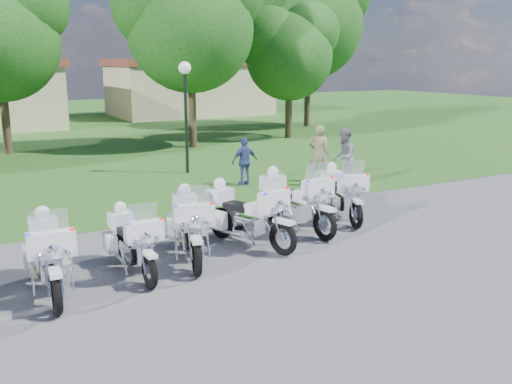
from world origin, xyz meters
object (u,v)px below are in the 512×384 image
motorcycle_6 (341,192)px  motorcycle_4 (245,213)px  motorcycle_1 (49,253)px  bystander_b (343,158)px  bystander_c (245,162)px  bystander_a (319,154)px  motorcycle_2 (132,240)px  motorcycle_3 (189,224)px  motorcycle_5 (294,200)px  lamp_post (185,89)px

motorcycle_6 → motorcycle_4: bearing=29.4°
motorcycle_1 → bystander_b: bearing=-151.5°
motorcycle_4 → bystander_c: bearing=-137.1°
bystander_a → bystander_b: (0.25, -1.03, -0.00)m
motorcycle_2 → bystander_a: 9.53m
motorcycle_1 → bystander_c: bearing=-135.0°
motorcycle_4 → bystander_c: (2.87, 5.49, 0.06)m
motorcycle_1 → bystander_c: size_ratio=1.61×
motorcycle_4 → bystander_b: (5.54, 3.77, 0.23)m
motorcycle_3 → motorcycle_5: size_ratio=0.95×
bystander_a → motorcycle_2: bearing=67.2°
motorcycle_5 → bystander_c: motorcycle_5 is taller
motorcycle_5 → motorcycle_6: 1.65m
motorcycle_1 → motorcycle_4: motorcycle_4 is taller
motorcycle_1 → bystander_a: bearing=-146.0°
motorcycle_4 → bystander_a: size_ratio=1.29×
motorcycle_1 → lamp_post: (6.22, 8.96, 2.30)m
motorcycle_4 → motorcycle_5: 1.63m
motorcycle_1 → motorcycle_3: motorcycle_3 is taller
motorcycle_3 → motorcycle_2: bearing=25.6°
motorcycle_1 → bystander_a: bystander_a is taller
motorcycle_2 → bystander_a: size_ratio=1.19×
bystander_a → motorcycle_1: bearing=63.7°
motorcycle_3 → bystander_b: 8.00m
motorcycle_1 → lamp_post: size_ratio=0.63×
lamp_post → motorcycle_3: bearing=-111.8°
bystander_a → lamp_post: bearing=-12.9°
motorcycle_2 → bystander_b: bearing=-153.7°
motorcycle_4 → motorcycle_6: bearing=174.0°
motorcycle_6 → bystander_b: bearing=-112.1°
motorcycle_5 → motorcycle_6: size_ratio=1.10×
motorcycle_4 → motorcycle_3: bearing=-10.9°
bystander_c → motorcycle_2: bearing=47.0°
motorcycle_2 → motorcycle_6: (5.85, 1.21, 0.05)m
motorcycle_2 → motorcycle_3: 1.29m
motorcycle_4 → bystander_b: bearing=-165.2°
motorcycle_3 → bystander_a: bearing=-127.7°
motorcycle_1 → motorcycle_6: 7.54m
motorcycle_5 → bystander_c: (1.31, 5.02, 0.04)m
motorcycle_3 → motorcycle_4: motorcycle_4 is taller
bystander_a → bystander_c: (-2.42, 0.69, -0.17)m
motorcycle_3 → motorcycle_5: 3.04m
motorcycle_5 → motorcycle_6: motorcycle_5 is taller
motorcycle_3 → bystander_c: bearing=-111.4°
motorcycle_3 → bystander_b: bearing=-134.7°
motorcycle_2 → lamp_post: 10.18m
motorcycle_5 → bystander_c: 5.18m
motorcycle_3 → bystander_c: motorcycle_3 is taller
motorcycle_3 → lamp_post: (3.40, 8.51, 2.29)m
motorcycle_4 → bystander_c: motorcycle_4 is taller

